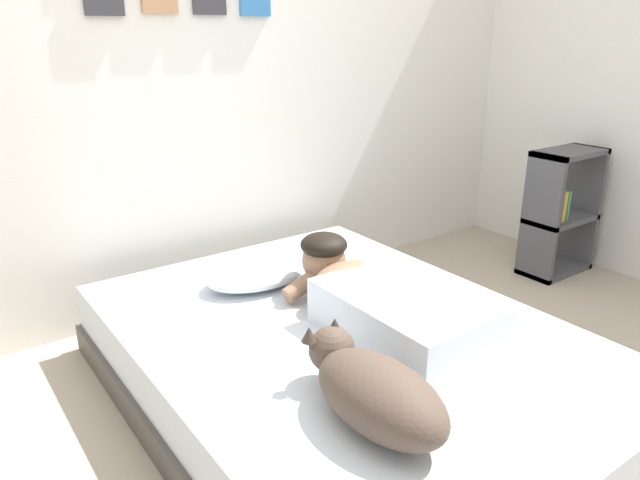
% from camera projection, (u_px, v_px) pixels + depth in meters
% --- Properties ---
extents(ground_plane, '(12.89, 12.89, 0.00)m').
position_uv_depth(ground_plane, '(406.00, 461.00, 2.04)').
color(ground_plane, tan).
extents(back_wall, '(4.44, 0.12, 2.50)m').
position_uv_depth(back_wall, '(184.00, 62.00, 2.86)').
color(back_wall, silver).
rests_on(back_wall, ground).
extents(bed, '(1.51, 2.08, 0.33)m').
position_uv_depth(bed, '(346.00, 367.00, 2.32)').
color(bed, '#4C4742').
rests_on(bed, ground).
extents(pillow, '(0.52, 0.32, 0.11)m').
position_uv_depth(pillow, '(260.00, 272.00, 2.65)').
color(pillow, silver).
rests_on(pillow, bed).
extents(person_lying, '(0.43, 0.92, 0.27)m').
position_uv_depth(person_lying, '(379.00, 299.00, 2.26)').
color(person_lying, silver).
rests_on(person_lying, bed).
extents(dog, '(0.26, 0.57, 0.21)m').
position_uv_depth(dog, '(373.00, 390.00, 1.70)').
color(dog, '#4C3D33').
rests_on(dog, bed).
extents(coffee_cup, '(0.12, 0.09, 0.07)m').
position_uv_depth(coffee_cup, '(316.00, 280.00, 2.60)').
color(coffee_cup, white).
rests_on(coffee_cup, bed).
extents(cell_phone, '(0.07, 0.14, 0.01)m').
position_uv_depth(cell_phone, '(398.00, 365.00, 2.01)').
color(cell_phone, black).
rests_on(cell_phone, bed).
extents(bookshelf, '(0.45, 0.24, 0.75)m').
position_uv_depth(bookshelf, '(560.00, 212.00, 3.51)').
color(bookshelf, '#4C4C51').
rests_on(bookshelf, ground).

